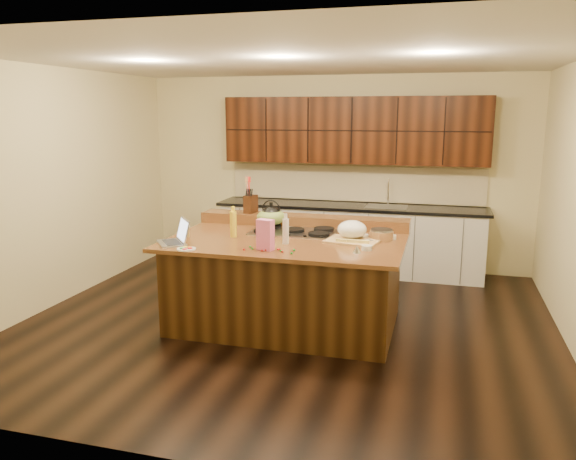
# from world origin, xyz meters

# --- Properties ---
(room) EXTENTS (5.52, 5.02, 2.72)m
(room) POSITION_xyz_m (0.00, 0.00, 1.35)
(room) COLOR black
(room) RESTS_ON ground
(island) EXTENTS (2.40, 1.60, 0.92)m
(island) POSITION_xyz_m (0.00, 0.00, 0.46)
(island) COLOR black
(island) RESTS_ON ground
(back_ledge) EXTENTS (2.40, 0.30, 0.12)m
(back_ledge) POSITION_xyz_m (0.00, 0.70, 0.98)
(back_ledge) COLOR black
(back_ledge) RESTS_ON island
(cooktop) EXTENTS (0.92, 0.52, 0.05)m
(cooktop) POSITION_xyz_m (0.00, 0.30, 0.94)
(cooktop) COLOR gray
(cooktop) RESTS_ON island
(back_counter) EXTENTS (3.70, 0.66, 2.40)m
(back_counter) POSITION_xyz_m (0.30, 2.23, 0.98)
(back_counter) COLOR silver
(back_counter) RESTS_ON ground
(kettle) EXTENTS (0.27, 0.27, 0.21)m
(kettle) POSITION_xyz_m (-0.30, 0.43, 1.07)
(kettle) COLOR black
(kettle) RESTS_ON cooktop
(green_bowl) EXTENTS (0.37, 0.37, 0.18)m
(green_bowl) POSITION_xyz_m (-0.30, 0.43, 1.05)
(green_bowl) COLOR olive
(green_bowl) RESTS_ON cooktop
(laptop) EXTENTS (0.43, 0.44, 0.24)m
(laptop) POSITION_xyz_m (-0.99, -0.50, 0.98)
(laptop) COLOR #B7B7BC
(laptop) RESTS_ON island
(oil_bottle) EXTENTS (0.09, 0.09, 0.27)m
(oil_bottle) POSITION_xyz_m (-0.56, -0.07, 1.06)
(oil_bottle) COLOR yellow
(oil_bottle) RESTS_ON island
(vinegar_bottle) EXTENTS (0.07, 0.07, 0.25)m
(vinegar_bottle) POSITION_xyz_m (0.05, -0.22, 1.04)
(vinegar_bottle) COLOR silver
(vinegar_bottle) RESTS_ON island
(wooden_tray) EXTENTS (0.56, 0.45, 0.21)m
(wooden_tray) POSITION_xyz_m (0.66, 0.08, 1.01)
(wooden_tray) COLOR tan
(wooden_tray) RESTS_ON island
(ramekin_a) EXTENTS (0.13, 0.13, 0.04)m
(ramekin_a) POSITION_xyz_m (0.86, -0.27, 0.94)
(ramekin_a) COLOR white
(ramekin_a) RESTS_ON island
(ramekin_b) EXTENTS (0.13, 0.13, 0.04)m
(ramekin_b) POSITION_xyz_m (0.76, 0.20, 0.94)
(ramekin_b) COLOR white
(ramekin_b) RESTS_ON island
(ramekin_c) EXTENTS (0.11, 0.11, 0.04)m
(ramekin_c) POSITION_xyz_m (1.04, 0.26, 0.94)
(ramekin_c) COLOR white
(ramekin_c) RESTS_ON island
(strainer_bowl) EXTENTS (0.27, 0.27, 0.09)m
(strainer_bowl) POSITION_xyz_m (0.94, 0.21, 0.97)
(strainer_bowl) COLOR #996B3F
(strainer_bowl) RESTS_ON island
(kitchen_timer) EXTENTS (0.10, 0.10, 0.07)m
(kitchen_timer) POSITION_xyz_m (0.78, -0.40, 0.96)
(kitchen_timer) COLOR silver
(kitchen_timer) RESTS_ON island
(pink_bag) EXTENTS (0.17, 0.12, 0.29)m
(pink_bag) POSITION_xyz_m (-0.06, -0.52, 1.07)
(pink_bag) COLOR pink
(pink_bag) RESTS_ON island
(candy_plate) EXTENTS (0.24, 0.24, 0.01)m
(candy_plate) POSITION_xyz_m (-0.79, -0.71, 0.93)
(candy_plate) COLOR white
(candy_plate) RESTS_ON island
(package_box) EXTENTS (0.12, 0.10, 0.13)m
(package_box) POSITION_xyz_m (-1.05, -0.20, 0.99)
(package_box) COLOR gold
(package_box) RESTS_ON island
(utensil_crock) EXTENTS (0.15, 0.15, 0.14)m
(utensil_crock) POSITION_xyz_m (-0.66, 0.70, 1.11)
(utensil_crock) COLOR white
(utensil_crock) RESTS_ON back_ledge
(knife_block) EXTENTS (0.14, 0.19, 0.21)m
(knife_block) POSITION_xyz_m (-0.63, 0.70, 1.14)
(knife_block) COLOR black
(knife_block) RESTS_ON back_ledge
(gumdrop_0) EXTENTS (0.02, 0.02, 0.02)m
(gumdrop_0) POSITION_xyz_m (0.12, -0.58, 0.93)
(gumdrop_0) COLOR red
(gumdrop_0) RESTS_ON island
(gumdrop_1) EXTENTS (0.02, 0.02, 0.02)m
(gumdrop_1) POSITION_xyz_m (-0.23, -0.48, 0.93)
(gumdrop_1) COLOR #198C26
(gumdrop_1) RESTS_ON island
(gumdrop_2) EXTENTS (0.02, 0.02, 0.02)m
(gumdrop_2) POSITION_xyz_m (0.06, -0.50, 0.93)
(gumdrop_2) COLOR red
(gumdrop_2) RESTS_ON island
(gumdrop_3) EXTENTS (0.02, 0.02, 0.02)m
(gumdrop_3) POSITION_xyz_m (-0.19, -0.54, 0.93)
(gumdrop_3) COLOR #198C26
(gumdrop_3) RESTS_ON island
(gumdrop_4) EXTENTS (0.02, 0.02, 0.02)m
(gumdrop_4) POSITION_xyz_m (0.08, -0.51, 0.93)
(gumdrop_4) COLOR red
(gumdrop_4) RESTS_ON island
(gumdrop_5) EXTENTS (0.02, 0.02, 0.02)m
(gumdrop_5) POSITION_xyz_m (0.21, -0.49, 0.93)
(gumdrop_5) COLOR #198C26
(gumdrop_5) RESTS_ON island
(gumdrop_6) EXTENTS (0.02, 0.02, 0.02)m
(gumdrop_6) POSITION_xyz_m (-0.09, -0.51, 0.93)
(gumdrop_6) COLOR red
(gumdrop_6) RESTS_ON island
(gumdrop_7) EXTENTS (0.02, 0.02, 0.02)m
(gumdrop_7) POSITION_xyz_m (-0.01, -0.56, 0.93)
(gumdrop_7) COLOR #198C26
(gumdrop_7) RESTS_ON island
(gumdrop_8) EXTENTS (0.02, 0.02, 0.02)m
(gumdrop_8) POSITION_xyz_m (-0.08, -0.59, 0.93)
(gumdrop_8) COLOR red
(gumdrop_8) RESTS_ON island
(gumdrop_9) EXTENTS (0.02, 0.02, 0.02)m
(gumdrop_9) POSITION_xyz_m (0.09, -0.55, 0.93)
(gumdrop_9) COLOR #198C26
(gumdrop_9) RESTS_ON island
(gumdrop_10) EXTENTS (0.02, 0.02, 0.02)m
(gumdrop_10) POSITION_xyz_m (-0.25, -0.60, 0.93)
(gumdrop_10) COLOR red
(gumdrop_10) RESTS_ON island
(gumdrop_11) EXTENTS (0.02, 0.02, 0.02)m
(gumdrop_11) POSITION_xyz_m (0.22, -0.61, 0.93)
(gumdrop_11) COLOR #198C26
(gumdrop_11) RESTS_ON island
(gumdrop_12) EXTENTS (0.02, 0.02, 0.02)m
(gumdrop_12) POSITION_xyz_m (-0.05, -0.56, 0.93)
(gumdrop_12) COLOR red
(gumdrop_12) RESTS_ON island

